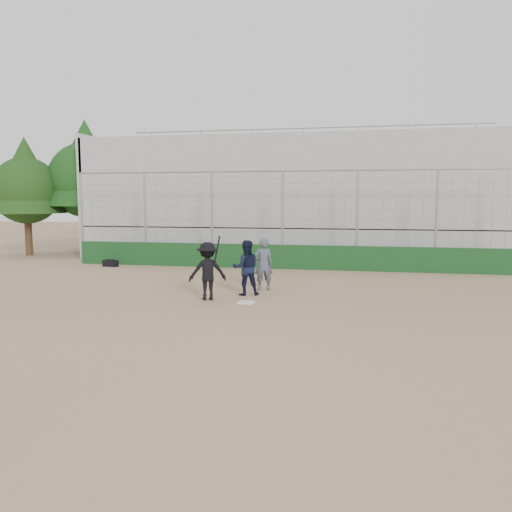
% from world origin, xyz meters
% --- Properties ---
extents(ground, '(90.00, 90.00, 0.00)m').
position_xyz_m(ground, '(0.00, 0.00, 0.00)').
color(ground, brown).
rests_on(ground, ground).
extents(home_plate, '(0.44, 0.44, 0.02)m').
position_xyz_m(home_plate, '(0.00, 0.00, 0.01)').
color(home_plate, white).
rests_on(home_plate, ground).
extents(backstop, '(18.10, 0.25, 4.04)m').
position_xyz_m(backstop, '(0.00, 7.00, 0.96)').
color(backstop, '#123916').
rests_on(backstop, ground).
extents(bleachers, '(20.25, 6.70, 6.98)m').
position_xyz_m(bleachers, '(0.00, 11.95, 2.92)').
color(bleachers, '#9A9A9A').
rests_on(bleachers, ground).
extents(tree_left, '(4.48, 4.48, 7.00)m').
position_xyz_m(tree_left, '(-11.00, 11.00, 4.39)').
color(tree_left, '#392215').
rests_on(tree_left, ground).
extents(tree_right, '(3.84, 3.84, 6.00)m').
position_xyz_m(tree_right, '(-13.50, 9.50, 3.76)').
color(tree_right, '#382614').
rests_on(tree_right, ground).
extents(batter_at_plate, '(1.22, 0.97, 1.81)m').
position_xyz_m(batter_at_plate, '(-1.17, 0.22, 0.83)').
color(batter_at_plate, black).
rests_on(batter_at_plate, ground).
extents(catcher_crouched, '(0.96, 0.86, 1.12)m').
position_xyz_m(catcher_crouched, '(-0.24, 1.07, 0.56)').
color(catcher_crouched, black).
rests_on(catcher_crouched, ground).
extents(umpire, '(0.70, 0.59, 1.48)m').
position_xyz_m(umpire, '(0.12, 2.02, 0.74)').
color(umpire, '#484F5C').
rests_on(umpire, ground).
extents(equipment_bag, '(0.68, 0.37, 0.31)m').
position_xyz_m(equipment_bag, '(-7.30, 6.23, 0.14)').
color(equipment_bag, black).
rests_on(equipment_bag, ground).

